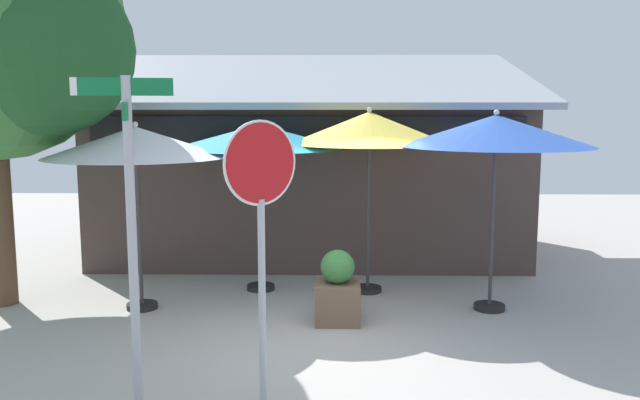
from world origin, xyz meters
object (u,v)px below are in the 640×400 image
object	(u,v)px
patio_umbrella_teal_center	(259,138)
patio_umbrella_royal_blue_far_right	(496,132)
street_sign_post	(131,212)
patio_umbrella_ivory_left	(136,143)
stop_sign	(261,207)
sidewalk_planter	(338,291)
patio_umbrella_mustard_right	(369,129)

from	to	relation	value
patio_umbrella_teal_center	patio_umbrella_royal_blue_far_right	world-z (taller)	patio_umbrella_royal_blue_far_right
street_sign_post	patio_umbrella_ivory_left	xyz separation A→B (m)	(-0.88, 3.17, 0.46)
stop_sign	patio_umbrella_teal_center	size ratio (longest dim) A/B	1.03
patio_umbrella_teal_center	sidewalk_planter	xyz separation A→B (m)	(1.21, -1.56, -1.99)
street_sign_post	patio_umbrella_ivory_left	size ratio (longest dim) A/B	1.18
patio_umbrella_ivory_left	patio_umbrella_royal_blue_far_right	size ratio (longest dim) A/B	0.94
street_sign_post	patio_umbrella_teal_center	bearing A→B (deg)	80.14
street_sign_post	patio_umbrella_teal_center	world-z (taller)	street_sign_post
street_sign_post	patio_umbrella_teal_center	size ratio (longest dim) A/B	1.18
street_sign_post	stop_sign	size ratio (longest dim) A/B	1.14
patio_umbrella_teal_center	patio_umbrella_royal_blue_far_right	xyz separation A→B (m)	(3.40, -0.98, 0.13)
patio_umbrella_royal_blue_far_right	street_sign_post	bearing A→B (deg)	-142.06
stop_sign	patio_umbrella_ivory_left	size ratio (longest dim) A/B	1.03
street_sign_post	patio_umbrella_teal_center	xyz separation A→B (m)	(0.73, 4.20, 0.50)
stop_sign	patio_umbrella_royal_blue_far_right	distance (m)	4.28
street_sign_post	stop_sign	xyz separation A→B (m)	(1.19, 0.17, 0.03)
patio_umbrella_mustard_right	sidewalk_planter	world-z (taller)	patio_umbrella_mustard_right
patio_umbrella_ivory_left	sidewalk_planter	world-z (taller)	patio_umbrella_ivory_left
street_sign_post	patio_umbrella_royal_blue_far_right	bearing A→B (deg)	37.94
stop_sign	patio_umbrella_ivory_left	bearing A→B (deg)	124.55
sidewalk_planter	patio_umbrella_ivory_left	bearing A→B (deg)	169.23
patio_umbrella_ivory_left	patio_umbrella_teal_center	bearing A→B (deg)	32.51
patio_umbrella_mustard_right	sidewalk_planter	bearing A→B (deg)	-108.18
stop_sign	patio_umbrella_royal_blue_far_right	size ratio (longest dim) A/B	0.97
patio_umbrella_ivory_left	patio_umbrella_royal_blue_far_right	distance (m)	5.01
patio_umbrella_ivory_left	sidewalk_planter	size ratio (longest dim) A/B	2.70
stop_sign	patio_umbrella_mustard_right	distance (m)	4.19
stop_sign	patio_umbrella_royal_blue_far_right	bearing A→B (deg)	46.11
street_sign_post	patio_umbrella_mustard_right	distance (m)	4.82
stop_sign	sidewalk_planter	distance (m)	2.99
stop_sign	patio_umbrella_royal_blue_far_right	xyz separation A→B (m)	(2.94, 3.05, 0.60)
sidewalk_planter	street_sign_post	bearing A→B (deg)	-126.35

